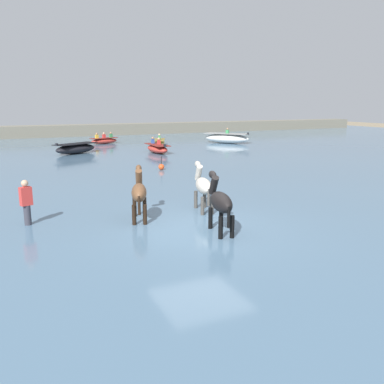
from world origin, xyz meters
name	(u,v)px	position (x,y,z in m)	size (l,w,h in m)	color
ground_plane	(200,238)	(0.00, 0.00, 0.00)	(120.00, 120.00, 0.00)	#84755B
water_surface	(113,177)	(0.00, 10.00, 0.14)	(90.00, 90.00, 0.29)	slate
horse_lead_black	(220,203)	(0.34, -0.53, 1.12)	(0.69, 1.75, 1.89)	black
horse_trailing_pinto	(203,187)	(0.95, 1.74, 1.09)	(0.70, 1.71, 1.84)	beige
horse_flank_bay	(139,193)	(-1.29, 1.60, 1.11)	(0.83, 1.72, 1.87)	brown
boat_near_starboard	(157,148)	(5.04, 17.33, 0.60)	(1.07, 2.96, 1.08)	#BC382D
boat_near_port	(159,143)	(6.87, 21.83, 0.56)	(1.87, 2.92, 1.01)	gold
boat_distant_east	(76,149)	(-0.31, 19.37, 0.64)	(3.41, 2.65, 0.85)	black
boat_far_offshore	(227,138)	(13.13, 21.54, 0.72)	(3.66, 4.15, 1.33)	silver
boat_mid_outer	(104,141)	(3.11, 25.54, 0.57)	(2.60, 1.51, 0.99)	#BC382D
person_wading_close	(27,206)	(-4.43, 2.45, 0.87)	(0.37, 0.30, 1.63)	#383842
channel_buoy	(161,167)	(2.65, 10.16, 0.45)	(0.32, 0.32, 0.72)	#E54C1E
far_shoreline	(54,132)	(0.00, 35.25, 0.74)	(80.00, 2.40, 1.49)	#706B5B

